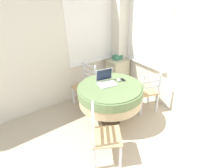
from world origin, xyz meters
TOP-DOWN VIEW (x-y plane):
  - corner_room_shell at (1.35, 1.95)m, footprint 4.55×4.90m
  - round_dining_table at (1.08, 1.86)m, footprint 1.12×1.12m
  - laptop at (1.07, 1.97)m, footprint 0.36×0.33m
  - computer_mouse at (1.29, 1.91)m, footprint 0.05×0.08m
  - cell_phone at (1.38, 1.89)m, footprint 0.08×0.12m
  - dining_chair_near_back_window at (1.05, 2.68)m, footprint 0.46×0.48m
  - dining_chair_near_right_window at (1.87, 1.72)m, footprint 0.51×0.50m
  - dining_chair_camera_near at (0.51, 1.27)m, footprint 0.55×0.55m
  - corner_cabinet at (2.02, 2.81)m, footprint 0.48×0.41m
  - storage_box at (2.02, 2.82)m, footprint 0.21×0.14m

SIDE VIEW (x-z plane):
  - corner_cabinet at x=2.02m, z-range 0.00..0.75m
  - dining_chair_near_back_window at x=1.05m, z-range -0.01..0.87m
  - dining_chair_near_right_window at x=1.87m, z-range -0.01..0.87m
  - dining_chair_camera_near at x=0.51m, z-range -0.01..0.87m
  - round_dining_table at x=1.08m, z-range 0.24..1.00m
  - cell_phone at x=1.38m, z-range 0.77..0.78m
  - computer_mouse at x=1.29m, z-range 0.77..0.81m
  - storage_box at x=2.02m, z-range 0.75..0.85m
  - laptop at x=1.07m, z-range 0.70..0.94m
  - corner_room_shell at x=1.35m, z-range 0.00..2.55m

